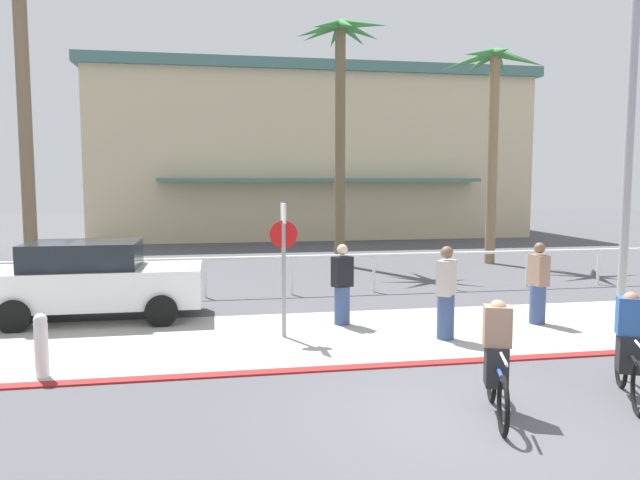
{
  "coord_description": "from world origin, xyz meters",
  "views": [
    {
      "loc": [
        -3.08,
        -6.86,
        2.99
      ],
      "look_at": [
        -0.8,
        6.0,
        1.68
      ],
      "focal_mm": 33.61,
      "sensor_mm": 36.0,
      "label": 1
    }
  ],
  "objects": [
    {
      "name": "palm_tree_2",
      "position": [
        1.26,
        13.61,
        6.35
      ],
      "size": [
        2.99,
        3.68,
        8.44
      ],
      "color": "brown",
      "rests_on": "ground"
    },
    {
      "name": "ground_plane",
      "position": [
        0.0,
        10.0,
        0.0
      ],
      "size": [
        80.0,
        80.0,
        0.0
      ],
      "primitive_type": "plane",
      "color": "#4C4C51"
    },
    {
      "name": "sidewalk_strip",
      "position": [
        0.0,
        4.2,
        0.01
      ],
      "size": [
        44.0,
        4.0,
        0.02
      ],
      "primitive_type": "cube",
      "color": "#ADAAA0",
      "rests_on": "ground"
    },
    {
      "name": "palm_tree_3",
      "position": [
        6.7,
        13.21,
        5.7
      ],
      "size": [
        3.66,
        3.51,
        7.59
      ],
      "color": "#846B4C",
      "rests_on": "ground"
    },
    {
      "name": "palm_tree_1",
      "position": [
        -8.11,
        10.86,
        7.18
      ],
      "size": [
        3.34,
        3.4,
        9.61
      ],
      "color": "#756047",
      "rests_on": "ground"
    },
    {
      "name": "curb_paint",
      "position": [
        0.0,
        2.2,
        0.01
      ],
      "size": [
        44.0,
        0.24,
        0.03
      ],
      "primitive_type": "cube",
      "color": "maroon",
      "rests_on": "ground"
    },
    {
      "name": "pedestrian_2",
      "position": [
        3.5,
        4.38,
        0.79
      ],
      "size": [
        0.35,
        0.43,
        1.72
      ],
      "color": "#384C7A",
      "rests_on": "ground"
    },
    {
      "name": "pedestrian_1",
      "position": [
        1.16,
        3.58,
        0.83
      ],
      "size": [
        0.46,
        0.47,
        1.77
      ],
      "color": "#384C7A",
      "rests_on": "ground"
    },
    {
      "name": "rail_fence",
      "position": [
        0.0,
        8.5,
        0.84
      ],
      "size": [
        24.5,
        0.08,
        1.04
      ],
      "color": "white",
      "rests_on": "ground"
    },
    {
      "name": "bollard_0",
      "position": [
        -5.68,
        2.55,
        0.52
      ],
      "size": [
        0.2,
        0.2,
        1.0
      ],
      "color": "white",
      "rests_on": "ground"
    },
    {
      "name": "pedestrian_0",
      "position": [
        -0.51,
        5.03,
        0.78
      ],
      "size": [
        0.47,
        0.42,
        1.68
      ],
      "color": "#384C7A",
      "rests_on": "ground"
    },
    {
      "name": "streetlight_curb",
      "position": [
        5.4,
        4.1,
        4.28
      ],
      "size": [
        0.24,
        2.54,
        7.5
      ],
      "color": "#9EA0A5",
      "rests_on": "ground"
    },
    {
      "name": "car_white_1",
      "position": [
        -5.64,
        6.42,
        0.87
      ],
      "size": [
        4.4,
        2.02,
        1.69
      ],
      "color": "white",
      "rests_on": "ground"
    },
    {
      "name": "stop_sign_bike_lane",
      "position": [
        -1.8,
        4.24,
        1.68
      ],
      "size": [
        0.52,
        0.56,
        2.56
      ],
      "color": "gray",
      "rests_on": "ground"
    },
    {
      "name": "building_backdrop",
      "position": [
        2.13,
        26.64,
        4.39
      ],
      "size": [
        22.78,
        10.69,
        8.74
      ],
      "color": "beige",
      "rests_on": "ground"
    },
    {
      "name": "cyclist_black_0",
      "position": [
        2.51,
        0.29,
        0.69
      ],
      "size": [
        0.86,
        1.66,
        1.5
      ],
      "color": "black",
      "rests_on": "ground"
    },
    {
      "name": "cyclist_blue_1",
      "position": [
        0.45,
        0.09,
        0.69
      ],
      "size": [
        0.65,
        1.74,
        1.5
      ],
      "color": "black",
      "rests_on": "ground"
    }
  ]
}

